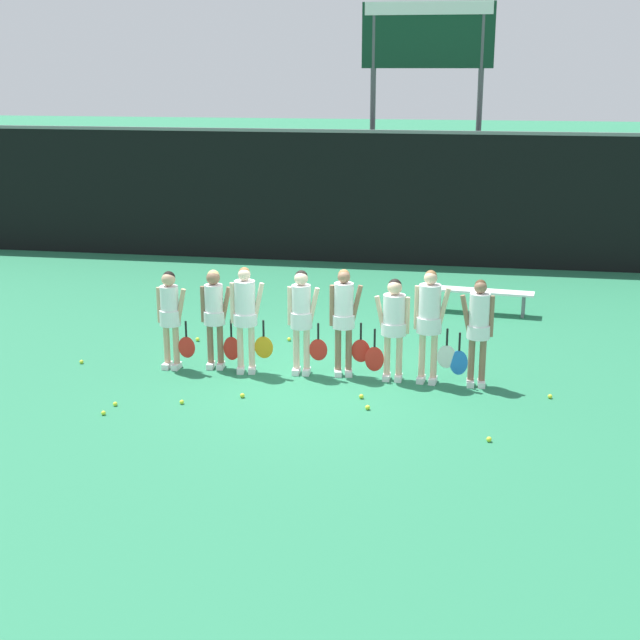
# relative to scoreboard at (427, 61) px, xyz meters

# --- Properties ---
(ground_plane) EXTENTS (140.00, 140.00, 0.00)m
(ground_plane) POSITION_rel_scoreboard_xyz_m (-0.95, -10.27, -4.86)
(ground_plane) COLOR #26724C
(fence_windscreen) EXTENTS (60.00, 0.08, 3.26)m
(fence_windscreen) POSITION_rel_scoreboard_xyz_m (-0.95, -1.84, -3.21)
(fence_windscreen) COLOR black
(fence_windscreen) RESTS_ON ground_plane
(scoreboard) EXTENTS (3.31, 0.15, 6.27)m
(scoreboard) POSITION_rel_scoreboard_xyz_m (0.00, 0.00, 0.00)
(scoreboard) COLOR #515156
(scoreboard) RESTS_ON ground_plane
(bench_courtside) EXTENTS (2.18, 0.60, 0.47)m
(bench_courtside) POSITION_rel_scoreboard_xyz_m (1.51, -6.10, -4.45)
(bench_courtside) COLOR silver
(bench_courtside) RESTS_ON ground_plane
(player_0) EXTENTS (0.62, 0.34, 1.61)m
(player_0) POSITION_rel_scoreboard_xyz_m (-3.37, -10.36, -3.91)
(player_0) COLOR tan
(player_0) RESTS_ON ground_plane
(player_1) EXTENTS (0.62, 0.34, 1.63)m
(player_1) POSITION_rel_scoreboard_xyz_m (-2.68, -10.22, -3.90)
(player_1) COLOR #8C664C
(player_1) RESTS_ON ground_plane
(player_2) EXTENTS (0.67, 0.38, 1.72)m
(player_2) POSITION_rel_scoreboard_xyz_m (-2.13, -10.34, -3.84)
(player_2) COLOR beige
(player_2) RESTS_ON ground_plane
(player_3) EXTENTS (0.64, 0.35, 1.68)m
(player_3) POSITION_rel_scoreboard_xyz_m (-1.25, -10.26, -3.86)
(player_3) COLOR beige
(player_3) RESTS_ON ground_plane
(player_4) EXTENTS (0.64, 0.35, 1.71)m
(player_4) POSITION_rel_scoreboard_xyz_m (-0.58, -10.21, -3.85)
(player_4) COLOR #8C664C
(player_4) RESTS_ON ground_plane
(player_5) EXTENTS (0.68, 0.39, 1.62)m
(player_5) POSITION_rel_scoreboard_xyz_m (0.20, -10.30, -3.90)
(player_5) COLOR beige
(player_5) RESTS_ON ground_plane
(player_6) EXTENTS (0.66, 0.39, 1.78)m
(player_6) POSITION_rel_scoreboard_xyz_m (0.76, -10.33, -3.80)
(player_6) COLOR beige
(player_6) RESTS_ON ground_plane
(player_7) EXTENTS (0.63, 0.35, 1.67)m
(player_7) POSITION_rel_scoreboard_xyz_m (1.49, -10.35, -3.88)
(player_7) COLOR #8C664C
(player_7) RESTS_ON ground_plane
(tennis_ball_0) EXTENTS (0.07, 0.07, 0.07)m
(tennis_ball_0) POSITION_rel_scoreboard_xyz_m (1.68, -12.49, -4.82)
(tennis_ball_0) COLOR #CCE033
(tennis_ball_0) RESTS_ON ground_plane
(tennis_ball_1) EXTENTS (0.07, 0.07, 0.07)m
(tennis_ball_1) POSITION_rel_scoreboard_xyz_m (2.59, -10.73, -4.82)
(tennis_ball_1) COLOR #CCE033
(tennis_ball_1) RESTS_ON ground_plane
(tennis_ball_2) EXTENTS (0.07, 0.07, 0.07)m
(tennis_ball_2) POSITION_rel_scoreboard_xyz_m (-1.91, -11.49, -4.82)
(tennis_ball_2) COLOR #CCE033
(tennis_ball_2) RESTS_ON ground_plane
(tennis_ball_3) EXTENTS (0.06, 0.06, 0.06)m
(tennis_ball_3) POSITION_rel_scoreboard_xyz_m (-3.64, -12.13, -4.82)
(tennis_ball_3) COLOR #CCE033
(tennis_ball_3) RESTS_ON ground_plane
(tennis_ball_4) EXTENTS (0.07, 0.07, 0.07)m
(tennis_ball_4) POSITION_rel_scoreboard_xyz_m (-0.17, -11.22, -4.82)
(tennis_ball_4) COLOR #CCE033
(tennis_ball_4) RESTS_ON ground_plane
(tennis_ball_5) EXTENTS (0.07, 0.07, 0.07)m
(tennis_ball_5) POSITION_rel_scoreboard_xyz_m (-3.42, -8.89, -4.82)
(tennis_ball_5) COLOR #CCE033
(tennis_ball_5) RESTS_ON ground_plane
(tennis_ball_6) EXTENTS (0.07, 0.07, 0.07)m
(tennis_ball_6) POSITION_rel_scoreboard_xyz_m (-4.93, -10.42, -4.82)
(tennis_ball_6) COLOR #CCE033
(tennis_ball_6) RESTS_ON ground_plane
(tennis_ball_7) EXTENTS (0.06, 0.06, 0.06)m
(tennis_ball_7) POSITION_rel_scoreboard_xyz_m (-2.71, -11.89, -4.82)
(tennis_ball_7) COLOR #CCE033
(tennis_ball_7) RESTS_ON ground_plane
(tennis_ball_8) EXTENTS (0.07, 0.07, 0.07)m
(tennis_ball_8) POSITION_rel_scoreboard_xyz_m (-0.02, -11.64, -4.82)
(tennis_ball_8) COLOR #CCE033
(tennis_ball_8) RESTS_ON ground_plane
(tennis_ball_9) EXTENTS (0.07, 0.07, 0.07)m
(tennis_ball_9) POSITION_rel_scoreboard_xyz_m (-1.81, -8.60, -4.82)
(tennis_ball_9) COLOR #CCE033
(tennis_ball_9) RESTS_ON ground_plane
(tennis_ball_10) EXTENTS (0.06, 0.06, 0.06)m
(tennis_ball_10) POSITION_rel_scoreboard_xyz_m (-3.67, -12.48, -4.82)
(tennis_ball_10) COLOR #CCE033
(tennis_ball_10) RESTS_ON ground_plane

